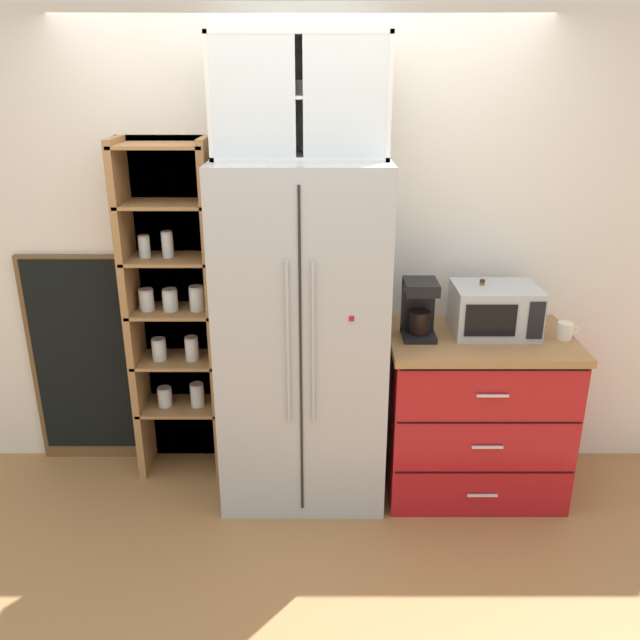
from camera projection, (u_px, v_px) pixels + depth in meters
ground_plane at (303, 487)px, 3.78m from camera, size 10.70×10.70×0.00m
wall_back_cream at (302, 253)px, 3.70m from camera, size 5.00×0.10×2.55m
refrigerator at (301, 336)px, 3.48m from camera, size 0.86×0.66×1.84m
pantry_shelf_column at (174, 310)px, 3.68m from camera, size 0.53×0.32×1.92m
counter_cabinet at (472, 412)px, 3.65m from camera, size 0.98×0.66×0.92m
microwave at (493, 310)px, 3.49m from camera, size 0.44×0.33×0.26m
coffee_maker at (418, 308)px, 3.44m from camera, size 0.17×0.20×0.31m
mug_cream at (564, 331)px, 3.43m from camera, size 0.12×0.08×0.09m
bottle_amber at (478, 308)px, 3.51m from camera, size 0.07×0.07×0.29m
upper_cabinet at (299, 97)px, 3.10m from camera, size 0.83×0.32×0.56m
chalkboard_menu at (81, 361)px, 3.85m from camera, size 0.60×0.04×1.28m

